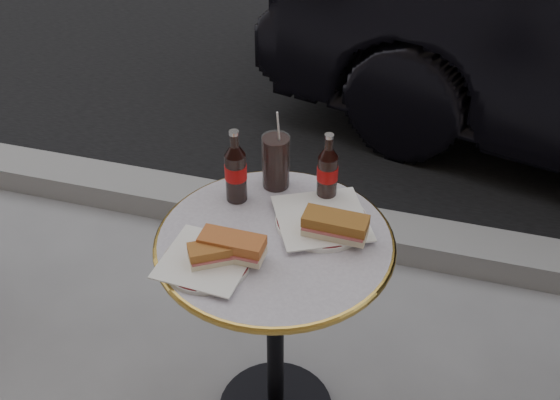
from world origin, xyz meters
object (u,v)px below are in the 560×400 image
(cola_bottle_right, at_px, (328,167))
(cola_glass, at_px, (276,161))
(plate_left, at_px, (206,262))
(plate_right, at_px, (322,221))
(cola_bottle_left, at_px, (235,166))
(bistro_table, at_px, (275,335))

(cola_bottle_right, bearing_deg, cola_glass, 171.93)
(plate_left, bearing_deg, plate_right, 44.93)
(cola_glass, bearing_deg, cola_bottle_right, -8.07)
(cola_glass, bearing_deg, cola_bottle_left, -133.48)
(bistro_table, distance_m, cola_glass, 0.50)
(plate_right, relative_size, cola_bottle_left, 1.12)
(plate_left, relative_size, cola_bottle_left, 1.01)
(cola_bottle_left, bearing_deg, plate_right, -8.74)
(plate_left, distance_m, plate_right, 0.33)
(plate_right, bearing_deg, cola_glass, 141.78)
(cola_bottle_right, height_order, cola_glass, cola_bottle_right)
(bistro_table, xyz_separation_m, plate_left, (-0.13, -0.14, 0.37))
(plate_right, relative_size, cola_bottle_right, 1.18)
(plate_left, distance_m, cola_bottle_right, 0.42)
(bistro_table, height_order, cola_bottle_right, cola_bottle_right)
(plate_right, xyz_separation_m, cola_bottle_left, (-0.25, 0.04, 0.10))
(plate_left, height_order, plate_right, plate_right)
(plate_right, distance_m, cola_glass, 0.22)
(plate_right, bearing_deg, plate_left, -135.07)
(bistro_table, height_order, plate_left, plate_left)
(cola_bottle_left, xyz_separation_m, cola_glass, (0.09, 0.09, -0.03))
(plate_right, height_order, cola_bottle_right, cola_bottle_right)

